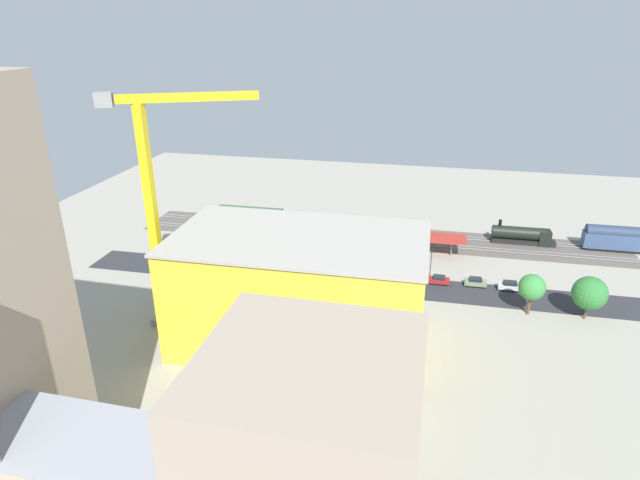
{
  "coord_description": "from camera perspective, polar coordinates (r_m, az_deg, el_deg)",
  "views": [
    {
      "loc": [
        -11.46,
        93.93,
        46.99
      ],
      "look_at": [
        8.98,
        -0.18,
        7.01
      ],
      "focal_mm": 29.75,
      "sensor_mm": 36.0,
      "label": 1
    }
  ],
  "objects": [
    {
      "name": "construction_building",
      "position": [
        81.62,
        -2.18,
        -5.51
      ],
      "size": [
        37.36,
        21.34,
        17.25
      ],
      "primitive_type": "cube",
      "rotation": [
        0.0,
        0.0,
        0.01
      ],
      "color": "yellow",
      "rests_on": "ground"
    },
    {
      "name": "parked_car_1",
      "position": [
        105.7,
        16.36,
        -4.39
      ],
      "size": [
        4.11,
        1.91,
        1.65
      ],
      "color": "black",
      "rests_on": "ground"
    },
    {
      "name": "ground_plane",
      "position": [
        105.65,
        4.75,
        -3.95
      ],
      "size": [
        179.71,
        179.71,
        0.0
      ],
      "primitive_type": "plane",
      "color": "#9E998C",
      "rests_on": "ground"
    },
    {
      "name": "tower_crane",
      "position": [
        85.04,
        -16.92,
        4.23
      ],
      "size": [
        21.41,
        11.28,
        37.74
      ],
      "color": "gray",
      "rests_on": "ground"
    },
    {
      "name": "box_truck_0",
      "position": [
        96.48,
        7.75,
        -5.7
      ],
      "size": [
        9.28,
        2.85,
        3.36
      ],
      "color": "black",
      "rests_on": "ground"
    },
    {
      "name": "platform_canopy_near",
      "position": [
        117.91,
        1.36,
        1.09
      ],
      "size": [
        57.9,
        5.85,
        4.1
      ],
      "color": "#A82D23",
      "rests_on": "ground"
    },
    {
      "name": "street_asphalt",
      "position": [
        103.1,
        4.53,
        -4.65
      ],
      "size": [
        112.4,
        10.07,
        0.01
      ],
      "primitive_type": "cube",
      "rotation": [
        0.0,
        0.0,
        0.01
      ],
      "color": "#2D2D33",
      "rests_on": "ground"
    },
    {
      "name": "construction_roof_slab",
      "position": [
        77.87,
        -2.28,
        0.23
      ],
      "size": [
        37.97,
        21.94,
        0.4
      ],
      "primitive_type": "cube",
      "rotation": [
        0.0,
        0.0,
        0.01
      ],
      "color": "#ADA89E",
      "rests_on": "construction_building"
    },
    {
      "name": "passenger_coach",
      "position": [
        133.38,
        29.99,
        0.15
      ],
      "size": [
        17.09,
        3.12,
        5.75
      ],
      "color": "black",
      "rests_on": "ground"
    },
    {
      "name": "street_tree_2",
      "position": [
        99.63,
        27.02,
        -5.12
      ],
      "size": [
        5.7,
        5.7,
        7.74
      ],
      "color": "brown",
      "rests_on": "ground"
    },
    {
      "name": "rail_bed",
      "position": [
        125.34,
        6.11,
        0.39
      ],
      "size": [
        112.44,
        14.9,
        0.01
      ],
      "primitive_type": "cube",
      "rotation": [
        0.0,
        0.0,
        0.01
      ],
      "color": "#5B544C",
      "rests_on": "ground"
    },
    {
      "name": "traffic_light",
      "position": [
        104.61,
        11.87,
        -1.97
      ],
      "size": [
        0.5,
        0.36,
        6.73
      ],
      "color": "#333333",
      "rests_on": "ground"
    },
    {
      "name": "parked_car_2",
      "position": [
        104.89,
        12.66,
        -4.23
      ],
      "size": [
        4.05,
        1.89,
        1.58
      ],
      "color": "black",
      "rests_on": "ground"
    },
    {
      "name": "street_tree_1",
      "position": [
        96.99,
        21.84,
        -4.75
      ],
      "size": [
        4.49,
        4.49,
        7.45
      ],
      "color": "brown",
      "rests_on": "ground"
    },
    {
      "name": "freight_coach_far",
      "position": [
        127.8,
        -7.43,
        2.32
      ],
      "size": [
        16.16,
        3.35,
        6.16
      ],
      "color": "black",
      "rests_on": "ground"
    },
    {
      "name": "track_rails",
      "position": [
        125.27,
        6.11,
        0.47
      ],
      "size": [
        112.31,
        8.46,
        0.12
      ],
      "color": "#9E9EA8",
      "rests_on": "ground"
    },
    {
      "name": "parked_car_0",
      "position": [
        106.18,
        19.73,
        -4.7
      ],
      "size": [
        4.37,
        1.85,
        1.72
      ],
      "color": "black",
      "rests_on": "ground"
    },
    {
      "name": "locomotive",
      "position": [
        128.65,
        21.05,
        0.45
      ],
      "size": [
        13.94,
        3.11,
        5.29
      ],
      "color": "black",
      "rests_on": "ground"
    },
    {
      "name": "street_tree_0",
      "position": [
        103.96,
        -12.3,
        -1.25
      ],
      "size": [
        6.02,
        6.02,
        8.99
      ],
      "color": "brown",
      "rests_on": "ground"
    },
    {
      "name": "parked_car_3",
      "position": [
        105.69,
        9.23,
        -3.69
      ],
      "size": [
        4.58,
        2.02,
        1.77
      ],
      "color": "black",
      "rests_on": "ground"
    }
  ]
}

